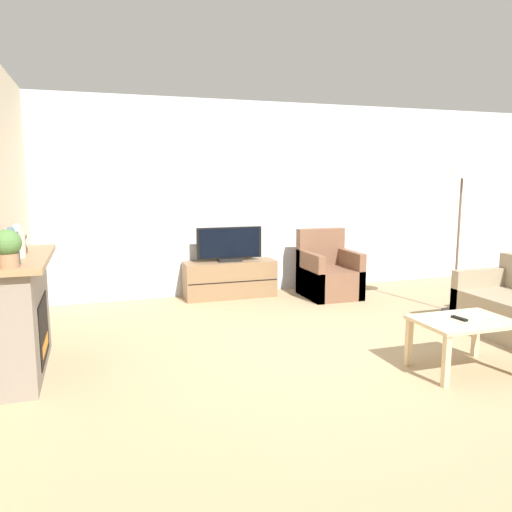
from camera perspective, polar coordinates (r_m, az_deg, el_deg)
ground_plane at (r=4.81m, az=8.85°, el=-11.14°), size 24.00×24.00×0.00m
wall_back at (r=7.15m, az=-1.18°, el=6.58°), size 12.00×0.06×2.70m
fireplace at (r=4.66m, az=-25.12°, el=-5.95°), size 0.43×1.40×1.01m
mantel_vase_left at (r=4.14m, az=-26.15°, el=0.95°), size 0.10×0.10×0.28m
mantel_vase_centre_left at (r=4.45m, az=-25.59°, el=1.46°), size 0.12×0.12×0.28m
mantel_clock at (r=4.69m, az=-25.17°, el=1.20°), size 0.08×0.11×0.15m
potted_plant at (r=3.96m, az=-26.51°, el=0.97°), size 0.19×0.19×0.28m
tv_stand at (r=6.93m, az=-3.02°, el=-2.65°), size 1.27×0.41×0.50m
tv at (r=6.85m, az=-3.04°, el=1.19°), size 0.91×0.18×0.47m
armchair at (r=7.04m, az=8.25°, el=-2.17°), size 0.70×0.76×0.93m
coffee_table at (r=4.63m, az=22.62°, el=-7.52°), size 0.80×0.57×0.45m
remote at (r=4.59m, az=22.22°, el=-6.61°), size 0.06×0.15×0.02m
floor_lamp at (r=6.49m, az=22.48°, el=8.16°), size 0.35×0.35×1.86m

